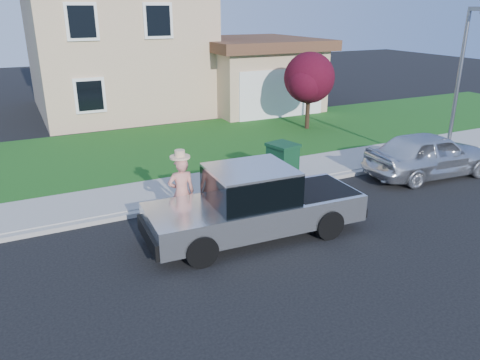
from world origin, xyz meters
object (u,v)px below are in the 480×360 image
(pickup_truck, at_px, (254,205))
(sedan, at_px, (430,154))
(trash_bin, at_px, (282,162))
(street_lamp, at_px, (460,82))
(ornamental_tree, at_px, (310,80))
(woman, at_px, (182,192))

(pickup_truck, height_order, sedan, pickup_truck)
(trash_bin, bearing_deg, street_lamp, -24.48)
(pickup_truck, bearing_deg, trash_bin, 50.36)
(pickup_truck, height_order, trash_bin, pickup_truck)
(ornamental_tree, distance_m, trash_bin, 7.27)
(woman, relative_size, trash_bin, 1.67)
(ornamental_tree, relative_size, trash_bin, 2.76)
(street_lamp, bearing_deg, woman, 177.45)
(woman, xyz_separation_m, ornamental_tree, (8.29, 6.81, 1.26))
(ornamental_tree, bearing_deg, trash_bin, -130.21)
(pickup_truck, height_order, street_lamp, street_lamp)
(trash_bin, height_order, street_lamp, street_lamp)
(street_lamp, bearing_deg, ornamental_tree, 95.97)
(sedan, xyz_separation_m, street_lamp, (1.02, 0.14, 2.21))
(ornamental_tree, bearing_deg, street_lamp, -80.21)
(pickup_truck, relative_size, street_lamp, 1.03)
(woman, xyz_separation_m, sedan, (8.40, 0.06, -0.21))
(woman, relative_size, street_lamp, 0.39)
(pickup_truck, bearing_deg, sedan, 12.60)
(ornamental_tree, xyz_separation_m, street_lamp, (1.14, -6.60, 0.74))
(ornamental_tree, distance_m, street_lamp, 6.73)
(pickup_truck, xyz_separation_m, woman, (-1.38, 1.18, 0.14))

